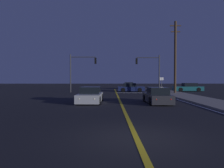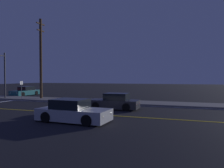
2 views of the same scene
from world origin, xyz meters
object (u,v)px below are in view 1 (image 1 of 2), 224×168
at_px(car_lead_oncoming_silver, 90,96).
at_px(car_parked_curb_navy, 131,88).
at_px(street_sign_corner, 162,82).
at_px(car_distant_tail_charcoal, 157,96).
at_px(utility_pole_right, 175,57).
at_px(traffic_signal_far_left, 80,67).
at_px(car_far_approaching_red, 129,86).
at_px(car_side_waiting_teal, 188,88).
at_px(traffic_signal_near_right, 151,67).

height_order(car_lead_oncoming_silver, car_parked_curb_navy, same).
xyz_separation_m(car_parked_curb_navy, street_sign_corner, (4.09, -3.31, 0.95)).
height_order(car_distant_tail_charcoal, utility_pole_right, utility_pole_right).
height_order(car_lead_oncoming_silver, traffic_signal_far_left, traffic_signal_far_left).
relative_size(car_far_approaching_red, street_sign_corner, 1.86).
height_order(car_lead_oncoming_silver, utility_pole_right, utility_pole_right).
bearing_deg(car_side_waiting_teal, car_distant_tail_charcoal, 152.13).
height_order(car_side_waiting_teal, utility_pole_right, utility_pole_right).
bearing_deg(utility_pole_right, car_parked_curb_navy, 137.58).
distance_m(car_side_waiting_teal, utility_pole_right, 8.29).
relative_size(car_distant_tail_charcoal, street_sign_corner, 1.86).
bearing_deg(car_lead_oncoming_silver, street_sign_corner, -124.82).
bearing_deg(car_side_waiting_teal, traffic_signal_near_right, 100.99).
relative_size(car_lead_oncoming_silver, street_sign_corner, 1.95).
bearing_deg(traffic_signal_far_left, car_distant_tail_charcoal, -59.48).
distance_m(car_side_waiting_teal, traffic_signal_near_right, 7.24).
xyz_separation_m(car_far_approaching_red, traffic_signal_far_left, (-8.14, -10.27, 3.19)).
height_order(car_far_approaching_red, traffic_signal_near_right, traffic_signal_near_right).
relative_size(traffic_signal_far_left, utility_pole_right, 0.58).
height_order(car_far_approaching_red, utility_pole_right, utility_pole_right).
xyz_separation_m(car_lead_oncoming_silver, utility_pole_right, (10.48, 10.37, 4.44)).
relative_size(car_lead_oncoming_silver, car_far_approaching_red, 1.05).
distance_m(car_lead_oncoming_silver, utility_pole_right, 15.40).
xyz_separation_m(car_parked_curb_navy, car_distant_tail_charcoal, (0.64, -16.11, -0.00)).
relative_size(car_parked_curb_navy, utility_pole_right, 0.43).
bearing_deg(car_lead_oncoming_silver, traffic_signal_near_right, -116.27).
distance_m(car_parked_curb_navy, street_sign_corner, 5.35).
distance_m(car_lead_oncoming_silver, traffic_signal_far_left, 14.13).
distance_m(traffic_signal_far_left, street_sign_corner, 12.12).
bearing_deg(car_side_waiting_teal, utility_pole_right, 145.52).
bearing_deg(car_side_waiting_teal, car_parked_curb_navy, 94.30).
bearing_deg(car_lead_oncoming_silver, car_side_waiting_teal, -129.59).
relative_size(car_lead_oncoming_silver, car_parked_curb_navy, 1.05).
relative_size(car_side_waiting_teal, street_sign_corner, 2.06).
bearing_deg(utility_pole_right, car_lead_oncoming_silver, -135.29).
relative_size(traffic_signal_near_right, street_sign_corner, 2.52).
xyz_separation_m(car_lead_oncoming_silver, traffic_signal_near_right, (8.03, 14.89, 3.22)).
relative_size(utility_pole_right, street_sign_corner, 4.29).
height_order(car_far_approaching_red, traffic_signal_far_left, traffic_signal_far_left).
relative_size(car_lead_oncoming_silver, utility_pole_right, 0.45).
bearing_deg(traffic_signal_near_right, utility_pole_right, 118.41).
bearing_deg(car_distant_tail_charcoal, street_sign_corner, 73.96).
distance_m(car_distant_tail_charcoal, traffic_signal_far_left, 16.79).
bearing_deg(traffic_signal_near_right, car_distant_tail_charcoal, 81.21).
bearing_deg(street_sign_corner, car_lead_oncoming_silver, -126.90).
bearing_deg(traffic_signal_far_left, car_lead_oncoming_silver, -78.48).
bearing_deg(street_sign_corner, traffic_signal_far_left, 173.25).
relative_size(car_distant_tail_charcoal, traffic_signal_far_left, 0.75).
distance_m(car_side_waiting_teal, traffic_signal_far_left, 17.64).
bearing_deg(car_far_approaching_red, traffic_signal_far_left, -127.26).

